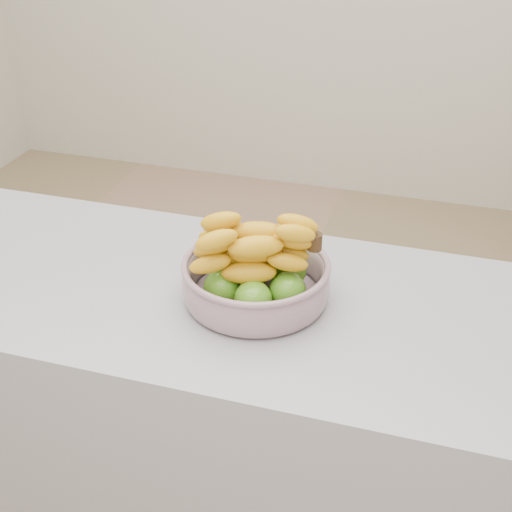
{
  "coord_description": "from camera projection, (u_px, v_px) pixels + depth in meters",
  "views": [
    {
      "loc": [
        0.6,
        -1.6,
        1.7
      ],
      "look_at": [
        0.25,
        -0.46,
        1.0
      ],
      "focal_mm": 50.0,
      "sensor_mm": 36.0,
      "label": 1
    }
  ],
  "objects": [
    {
      "name": "fruit_bowl",
      "position": [
        256.0,
        275.0,
        1.4
      ],
      "size": [
        0.29,
        0.29,
        0.17
      ],
      "rotation": [
        0.0,
        0.0,
        0.22
      ],
      "color": "#9FB0BF",
      "rests_on": "counter"
    },
    {
      "name": "counter",
      "position": [
        158.0,
        436.0,
        1.73
      ],
      "size": [
        2.0,
        0.6,
        0.9
      ],
      "primitive_type": "cube",
      "color": "#95949C",
      "rests_on": "ground"
    },
    {
      "name": "ground",
      "position": [
        225.0,
        438.0,
        2.34
      ],
      "size": [
        4.0,
        4.0,
        0.0
      ],
      "primitive_type": "plane",
      "color": "#97745C",
      "rests_on": "ground"
    }
  ]
}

